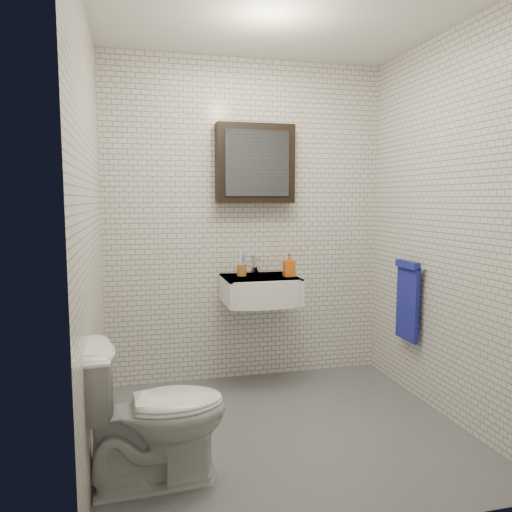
% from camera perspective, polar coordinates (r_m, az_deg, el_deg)
% --- Properties ---
extents(ground, '(2.20, 2.00, 0.01)m').
position_cam_1_polar(ground, '(3.29, 3.11, -19.21)').
color(ground, '#53565B').
rests_on(ground, ground).
extents(room_shell, '(2.22, 2.02, 2.51)m').
position_cam_1_polar(room_shell, '(2.96, 3.28, 7.19)').
color(room_shell, silver).
rests_on(room_shell, ground).
extents(washbasin, '(0.55, 0.50, 0.20)m').
position_cam_1_polar(washbasin, '(3.74, 0.61, -3.87)').
color(washbasin, white).
rests_on(washbasin, room_shell).
extents(faucet, '(0.06, 0.20, 0.15)m').
position_cam_1_polar(faucet, '(3.90, -0.11, -1.04)').
color(faucet, silver).
rests_on(faucet, washbasin).
extents(mirror_cabinet, '(0.60, 0.15, 0.60)m').
position_cam_1_polar(mirror_cabinet, '(3.88, -0.10, 10.49)').
color(mirror_cabinet, black).
rests_on(mirror_cabinet, room_shell).
extents(towel_rail, '(0.09, 0.30, 0.58)m').
position_cam_1_polar(towel_rail, '(3.78, 16.93, -4.54)').
color(towel_rail, silver).
rests_on(towel_rail, room_shell).
extents(toothbrush_cup, '(0.08, 0.08, 0.20)m').
position_cam_1_polar(toothbrush_cup, '(3.79, -1.64, -1.54)').
color(toothbrush_cup, '#A05D28').
rests_on(toothbrush_cup, washbasin).
extents(soap_bottle, '(0.08, 0.08, 0.18)m').
position_cam_1_polar(soap_bottle, '(3.77, 3.79, -1.01)').
color(soap_bottle, '#FE9F1A').
rests_on(soap_bottle, washbasin).
extents(toilet, '(0.75, 0.45, 0.74)m').
position_cam_1_polar(toilet, '(2.66, -11.68, -17.08)').
color(toilet, white).
rests_on(toilet, ground).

